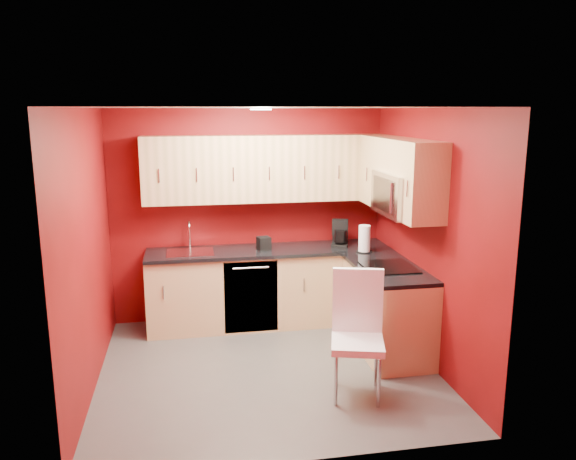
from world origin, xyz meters
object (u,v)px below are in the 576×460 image
object	(u,v)px
microwave	(402,194)
dining_chair	(358,336)
sink	(190,249)
napkin_holder	(264,243)
paper_towel	(364,239)
coffee_maker	(340,233)

from	to	relation	value
microwave	dining_chair	distance (m)	1.55
sink	napkin_holder	size ratio (longest dim) A/B	3.51
sink	paper_towel	bearing A→B (deg)	-10.36
sink	coffee_maker	bearing A→B (deg)	-1.00
microwave	coffee_maker	xyz separation A→B (m)	(-0.36, 0.97, -0.60)
napkin_holder	dining_chair	bearing A→B (deg)	-72.60
coffee_maker	napkin_holder	xyz separation A→B (m)	(-0.90, -0.01, -0.08)
microwave	dining_chair	world-z (taller)	microwave
napkin_holder	dining_chair	world-z (taller)	dining_chair
paper_towel	sink	bearing A→B (deg)	169.64
microwave	dining_chair	xyz separation A→B (m)	(-0.69, -0.85, -1.11)
coffee_maker	napkin_holder	size ratio (longest dim) A/B	2.08
dining_chair	paper_towel	bearing A→B (deg)	85.85
sink	dining_chair	bearing A→B (deg)	-52.86
microwave	paper_towel	xyz separation A→B (m)	(-0.16, 0.65, -0.60)
dining_chair	coffee_maker	bearing A→B (deg)	94.99
sink	microwave	bearing A→B (deg)	-25.60
microwave	dining_chair	bearing A→B (deg)	-129.38
sink	dining_chair	world-z (taller)	sink
coffee_maker	paper_towel	bearing A→B (deg)	-39.54
microwave	coffee_maker	world-z (taller)	microwave
coffee_maker	dining_chair	size ratio (longest dim) A/B	0.28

